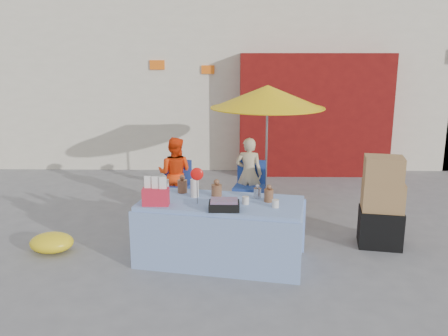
{
  "coord_description": "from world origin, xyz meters",
  "views": [
    {
      "loc": [
        0.42,
        -5.99,
        2.61
      ],
      "look_at": [
        0.31,
        0.6,
        1.0
      ],
      "focal_mm": 38.0,
      "sensor_mm": 36.0,
      "label": 1
    }
  ],
  "objects_px": {
    "chair_left": "(175,196)",
    "box_stack": "(382,205)",
    "chair_right": "(249,197)",
    "vendor_orange": "(175,173)",
    "market_table": "(220,230)",
    "umbrella": "(268,97)",
    "vendor_beige": "(249,174)"
  },
  "relations": [
    {
      "from": "chair_left",
      "to": "chair_right",
      "type": "height_order",
      "value": "same"
    },
    {
      "from": "chair_right",
      "to": "box_stack",
      "type": "distance_m",
      "value": 2.28
    },
    {
      "from": "umbrella",
      "to": "box_stack",
      "type": "relative_size",
      "value": 1.65
    },
    {
      "from": "market_table",
      "to": "umbrella",
      "type": "height_order",
      "value": "umbrella"
    },
    {
      "from": "vendor_orange",
      "to": "box_stack",
      "type": "bearing_deg",
      "value": 165.05
    },
    {
      "from": "market_table",
      "to": "chair_right",
      "type": "height_order",
      "value": "market_table"
    },
    {
      "from": "chair_right",
      "to": "box_stack",
      "type": "xyz_separation_m",
      "value": [
        1.76,
        -1.42,
        0.33
      ]
    },
    {
      "from": "market_table",
      "to": "vendor_orange",
      "type": "xyz_separation_m",
      "value": [
        -0.82,
        2.07,
        0.21
      ]
    },
    {
      "from": "vendor_orange",
      "to": "vendor_beige",
      "type": "height_order",
      "value": "same"
    },
    {
      "from": "market_table",
      "to": "chair_left",
      "type": "distance_m",
      "value": 2.11
    },
    {
      "from": "vendor_beige",
      "to": "box_stack",
      "type": "relative_size",
      "value": 0.98
    },
    {
      "from": "chair_right",
      "to": "umbrella",
      "type": "distance_m",
      "value": 1.69
    },
    {
      "from": "market_table",
      "to": "chair_left",
      "type": "bearing_deg",
      "value": 123.86
    },
    {
      "from": "vendor_beige",
      "to": "chair_left",
      "type": "bearing_deg",
      "value": 18.53
    },
    {
      "from": "market_table",
      "to": "chair_left",
      "type": "relative_size",
      "value": 2.61
    },
    {
      "from": "chair_left",
      "to": "umbrella",
      "type": "xyz_separation_m",
      "value": [
        1.55,
        0.28,
        1.64
      ]
    },
    {
      "from": "chair_left",
      "to": "box_stack",
      "type": "xyz_separation_m",
      "value": [
        3.01,
        -1.42,
        0.33
      ]
    },
    {
      "from": "vendor_orange",
      "to": "vendor_beige",
      "type": "relative_size",
      "value": 1.0
    },
    {
      "from": "chair_left",
      "to": "umbrella",
      "type": "relative_size",
      "value": 0.41
    },
    {
      "from": "chair_left",
      "to": "vendor_orange",
      "type": "height_order",
      "value": "vendor_orange"
    },
    {
      "from": "chair_left",
      "to": "chair_right",
      "type": "bearing_deg",
      "value": 12.37
    },
    {
      "from": "umbrella",
      "to": "box_stack",
      "type": "bearing_deg",
      "value": -49.43
    },
    {
      "from": "chair_right",
      "to": "market_table",
      "type": "bearing_deg",
      "value": -90.21
    },
    {
      "from": "chair_left",
      "to": "chair_right",
      "type": "relative_size",
      "value": 1.0
    },
    {
      "from": "chair_left",
      "to": "box_stack",
      "type": "distance_m",
      "value": 3.34
    },
    {
      "from": "market_table",
      "to": "chair_right",
      "type": "relative_size",
      "value": 2.61
    },
    {
      "from": "vendor_beige",
      "to": "box_stack",
      "type": "xyz_separation_m",
      "value": [
        1.76,
        -1.55,
        -0.04
      ]
    },
    {
      "from": "chair_right",
      "to": "vendor_beige",
      "type": "xyz_separation_m",
      "value": [
        -0.0,
        0.13,
        0.36
      ]
    },
    {
      "from": "umbrella",
      "to": "vendor_beige",
      "type": "bearing_deg",
      "value": -153.43
    },
    {
      "from": "market_table",
      "to": "box_stack",
      "type": "relative_size",
      "value": 1.75
    },
    {
      "from": "vendor_orange",
      "to": "market_table",
      "type": "bearing_deg",
      "value": 123.97
    },
    {
      "from": "vendor_beige",
      "to": "box_stack",
      "type": "height_order",
      "value": "box_stack"
    }
  ]
}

